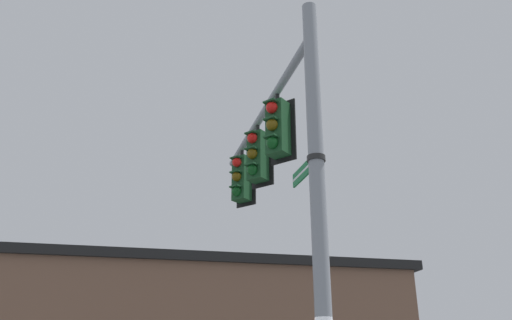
% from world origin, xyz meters
% --- Properties ---
extents(signal_pole, '(0.23, 0.23, 7.36)m').
position_xyz_m(signal_pole, '(0.00, 0.00, 3.68)').
color(signal_pole, gray).
rests_on(signal_pole, ground).
extents(mast_arm, '(4.49, 3.54, 0.15)m').
position_xyz_m(mast_arm, '(2.20, -1.71, 6.75)').
color(mast_arm, gray).
extents(traffic_light_nearest_pole, '(0.54, 0.49, 1.31)m').
position_xyz_m(traffic_light_nearest_pole, '(1.39, -1.06, 5.98)').
color(traffic_light_nearest_pole, black).
extents(traffic_light_mid_inner, '(0.54, 0.49, 1.31)m').
position_xyz_m(traffic_light_mid_inner, '(2.48, -1.91, 5.98)').
color(traffic_light_mid_inner, black).
extents(traffic_light_mid_outer, '(0.54, 0.49, 1.31)m').
position_xyz_m(traffic_light_mid_outer, '(3.58, -2.76, 5.98)').
color(traffic_light_mid_outer, black).
extents(street_name_sign, '(0.92, 0.75, 0.22)m').
position_xyz_m(street_name_sign, '(0.22, -0.17, 4.68)').
color(street_name_sign, '#147238').
extents(tree_by_storefront, '(2.87, 2.87, 5.73)m').
position_xyz_m(tree_by_storefront, '(12.29, -8.08, 4.25)').
color(tree_by_storefront, '#4C3823').
rests_on(tree_by_storefront, ground).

